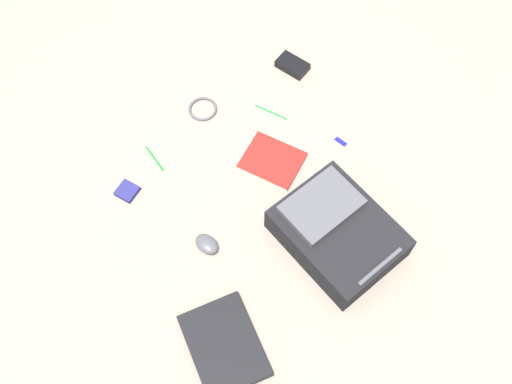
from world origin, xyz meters
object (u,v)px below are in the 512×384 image
usb_stick (341,141)px  cable_coil (203,109)px  book_comic (272,161)px  computer_mouse (207,244)px  pen_black (155,158)px  laptop (224,345)px  backpack (336,231)px  earbud_pouch (127,191)px  power_brick (292,65)px  pen_blue (271,112)px

usb_stick → cable_coil: bearing=-60.7°
book_comic → computer_mouse: (0.42, 0.08, 0.01)m
book_comic → pen_black: 0.46m
cable_coil → laptop: bearing=51.6°
book_comic → cable_coil: book_comic is taller
computer_mouse → book_comic: bearing=8.5°
backpack → earbud_pouch: size_ratio=6.17×
laptop → computer_mouse: (-0.21, -0.31, 0.00)m
computer_mouse → cable_coil: bearing=46.5°
computer_mouse → usb_stick: bearing=-6.4°
backpack → book_comic: 0.40m
cable_coil → earbud_pouch: size_ratio=1.60×
book_comic → usb_stick: bearing=153.6°
book_comic → computer_mouse: bearing=10.8°
backpack → cable_coil: 0.77m
backpack → laptop: bearing=-0.1°
backpack → computer_mouse: 0.47m
power_brick → computer_mouse: bearing=22.9°
book_comic → pen_black: bearing=-46.8°
backpack → computer_mouse: size_ratio=4.76×
pen_blue → laptop: bearing=35.0°
computer_mouse → power_brick: bearing=20.6°
power_brick → earbud_pouch: bearing=-2.1°
laptop → cable_coil: size_ratio=3.15×
laptop → computer_mouse: computer_mouse is taller
backpack → earbud_pouch: backpack is taller
book_comic → pen_blue: size_ratio=1.81×
laptop → cable_coil: laptop is taller
cable_coil → power_brick: power_brick is taller
laptop → pen_black: size_ratio=2.82×
backpack → computer_mouse: backpack is taller
cable_coil → usb_stick: (-0.28, 0.51, -0.00)m
power_brick → earbud_pouch: 0.89m
cable_coil → earbud_pouch: bearing=9.7°
book_comic → earbud_pouch: 0.57m
computer_mouse → pen_blue: bearing=20.7°
book_comic → computer_mouse: computer_mouse is taller
laptop → earbud_pouch: bearing=-101.8°
computer_mouse → earbud_pouch: computer_mouse is taller
power_brick → pen_black: size_ratio=1.01×
backpack → laptop: 0.56m
cable_coil → pen_black: (0.29, 0.04, -0.00)m
pen_black → computer_mouse: bearing=75.8°
computer_mouse → pen_blue: size_ratio=0.65×
computer_mouse → cable_coil: (-0.40, -0.46, -0.01)m
backpack → computer_mouse: (0.35, -0.31, -0.05)m
backpack → laptop: backpack is taller
cable_coil → pen_blue: cable_coil is taller
book_comic → pen_blue: bearing=-134.5°
cable_coil → usb_stick: bearing=119.3°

